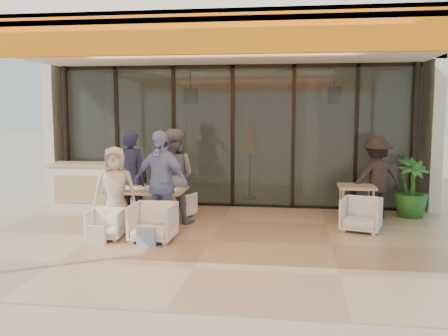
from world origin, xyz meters
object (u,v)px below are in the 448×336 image
Objects in this scene: diner_grey at (173,176)px; chair_far_left at (139,200)px; dining_table at (145,192)px; standing_woman at (377,178)px; side_chair at (361,213)px; potted_palm at (411,188)px; chair_far_right at (179,204)px; chair_near_left at (105,223)px; chair_near_right at (153,220)px; diner_cream at (115,190)px; diner_periwinkle at (160,183)px; host_counter at (93,186)px; diner_navy at (131,176)px; side_table at (357,191)px.

chair_far_left is at bearing -27.57° from diner_grey.
standing_woman is (4.42, 1.35, 0.16)m from dining_table.
potted_palm reaches higher than side_chair.
chair_near_left reaches higher than chair_far_right.
side_chair is at bearing 10.43° from chair_near_left.
chair_near_right is 0.47× the size of diner_cream.
diner_cream reaches higher than side_chair.
diner_grey is 1.10× the size of standing_woman.
diner_periwinkle is at bearing 135.83° from chair_far_left.
diner_periwinkle is at bearing -153.28° from side_chair.
side_chair reaches higher than chair_far_right.
standing_woman reaches higher than diner_cream.
chair_far_left is (1.23, -0.53, -0.19)m from host_counter.
diner_grey is 0.90m from diner_periwinkle.
diner_navy is at bearing 51.67° from chair_far_right.
chair_far_left is at bearing -12.93° from standing_woman.
chair_near_left is 0.32× the size of diner_grey.
diner_navy is 1.47× the size of potted_palm.
standing_woman is at bearing -153.32° from chair_far_right.
dining_table is 1.11m from chair_near_left.
host_counter is 0.99× the size of diner_periwinkle.
standing_woman is (6.06, -0.13, 0.31)m from host_counter.
diner_periwinkle reaches higher than chair_far_left.
side_table is (4.40, 0.52, -0.27)m from diner_navy.
diner_navy is 1.23m from diner_periwinkle.
host_counter is at bearing 154.67° from diner_periwinkle.
chair_near_right is at bearing 110.91° from chair_far_right.
diner_cream is 4.63m from side_table.
diner_cream is 0.93× the size of standing_woman.
host_counter is 1.01× the size of diner_navy.
diner_cream is (0.00, -0.90, -0.13)m from diner_navy.
chair_far_right is at bearing 44.78° from diner_cream.
dining_table is 4.63m from standing_woman.
diner_navy is 4.92m from standing_woman.
standing_woman reaches higher than potted_palm.
diner_periwinkle is at bearing 26.25° from chair_near_left.
host_counter is 6.07m from standing_woman.
chair_far_left reaches higher than chair_far_right.
diner_navy reaches higher than chair_far_right.
diner_navy is 0.91m from diner_cream.
diner_navy is at bearing 75.74° from diner_cream.
host_counter is at bearing 174.87° from side_table.
side_chair is at bearing 3.13° from dining_table.
diner_grey is at bearing -166.59° from potted_palm.
diner_navy is at bearing 150.69° from diner_periwinkle.
host_counter is 1.35m from chair_far_left.
diner_grey is at bearing -4.96° from standing_woman.
standing_woman is (3.99, 1.80, -0.09)m from diner_periwinkle.
dining_table is at bearing -160.87° from side_chair.
chair_far_right is 0.47× the size of potted_palm.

